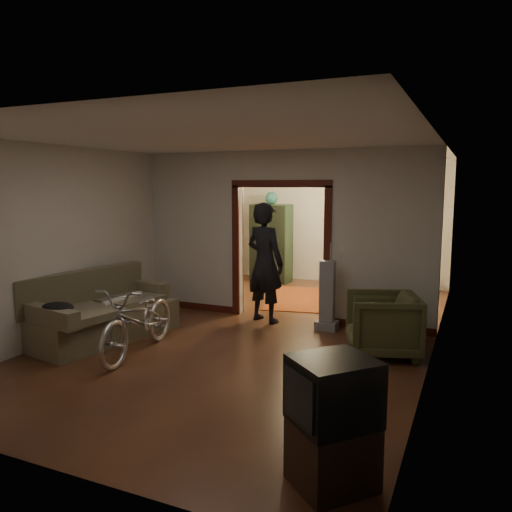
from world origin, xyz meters
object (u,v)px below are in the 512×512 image
Objects in this scene: desk at (385,273)px; armchair at (382,324)px; locker at (271,243)px; bicycle at (139,319)px; sofa at (103,305)px; person at (265,263)px.

armchair is at bearing -82.27° from desk.
desk is (-0.67, 4.28, -0.06)m from armchair.
bicycle is at bearing -86.54° from locker.
bicycle is at bearing -10.01° from sofa.
armchair is at bearing 15.17° from bicycle.
armchair is (2.96, 1.27, -0.06)m from bicycle.
sofa reaches higher than desk.
sofa is at bearing -96.36° from locker.
desk is at bearing 59.44° from bicycle.
person is at bearing -113.54° from desk.
sofa reaches higher than armchair.
armchair is 2.32m from person.
sofa is 2.37× the size of armchair.
sofa is 2.60m from person.
armchair is at bearing 174.71° from person.
sofa is at bearing -122.61° from desk.
desk is (2.60, 0.14, -0.55)m from locker.
sofa is 1.19× the size of locker.
person is 2.05× the size of desk.
armchair is at bearing 24.58° from sofa.
bicycle is 1.90× the size of desk.
desk is (1.39, 3.39, -0.63)m from person.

